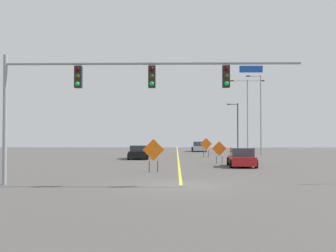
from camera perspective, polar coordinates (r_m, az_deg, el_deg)
ground at (r=19.49m, az=1.83°, el=-8.27°), size 129.14×129.14×0.00m
road_centre_stripe at (r=55.27m, az=1.35°, el=-3.83°), size 0.16×71.74×0.01m
traffic_signal_assembly at (r=19.70m, az=-7.39°, el=5.87°), size 14.22×0.44×6.24m
street_lamp_near_left at (r=51.41m, az=12.74°, el=2.00°), size 1.84×0.24×9.87m
street_lamp_mid_left at (r=59.69m, az=9.61°, el=0.13°), size 1.61×0.24×7.08m
street_lamp_mid_right at (r=56.20m, az=11.06°, el=2.21°), size 4.58×0.24×9.98m
construction_sign_left_shoulder at (r=26.33m, az=-2.05°, el=-3.54°), size 1.41×0.18×2.14m
construction_sign_right_shoulder at (r=44.66m, az=5.34°, el=-2.65°), size 1.31×0.09×2.13m
construction_sign_right_lane at (r=34.53m, az=7.17°, el=-3.30°), size 1.23×0.29×1.90m
car_black_near at (r=41.79m, az=-4.15°, el=-3.70°), size 2.24×4.47×1.38m
car_red_passing at (r=31.48m, az=10.26°, el=-4.40°), size 2.20×4.22×1.44m
car_silver_mid at (r=61.80m, az=4.33°, el=-2.93°), size 2.11×4.46×1.49m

